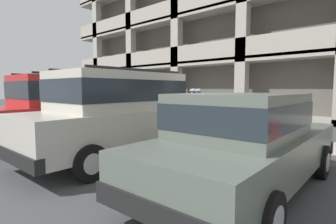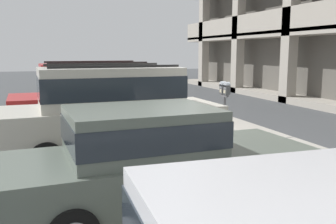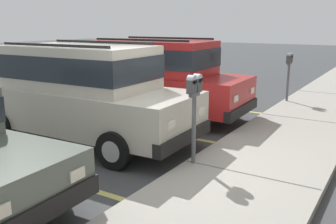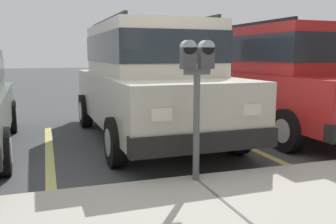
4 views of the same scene
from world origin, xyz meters
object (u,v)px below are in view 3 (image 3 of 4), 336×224
object	(u,v)px
silver_suv	(83,90)
red_sedan	(156,75)
parking_meter_near	(194,98)
parking_meter_far	(289,65)

from	to	relation	value
silver_suv	red_sedan	world-z (taller)	same
parking_meter_near	parking_meter_far	size ratio (longest dim) A/B	1.04
silver_suv	parking_meter_far	world-z (taller)	silver_suv
red_sedan	parking_meter_near	size ratio (longest dim) A/B	3.25
parking_meter_near	red_sedan	bearing A→B (deg)	-137.19
parking_meter_near	parking_meter_far	distance (m)	6.04
parking_meter_far	red_sedan	bearing A→B (deg)	-38.13
silver_suv	red_sedan	size ratio (longest dim) A/B	1.00
red_sedan	parking_meter_near	xyz separation A→B (m)	(2.79, 2.58, 0.14)
red_sedan	parking_meter_far	size ratio (longest dim) A/B	3.39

